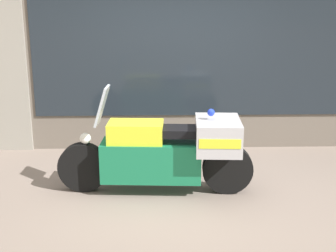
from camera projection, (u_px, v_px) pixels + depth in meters
The scene contains 4 objects.
ground_plane at pixel (178, 193), 5.82m from camera, with size 60.00×60.00×0.00m, color gray.
shop_building at pixel (142, 20), 7.19m from camera, with size 6.61×0.55×4.00m.
window_display at pixel (200, 116), 7.66m from camera, with size 5.09×0.30×1.98m.
paramedic_motorcycle at pixel (169, 150), 5.73m from camera, with size 2.42×0.75×1.34m.
Camera 1 is at (-0.27, -5.38, 2.38)m, focal length 50.00 mm.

